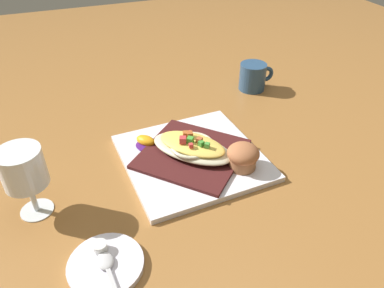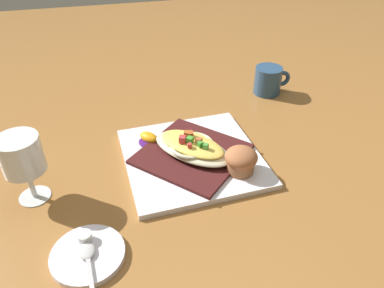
% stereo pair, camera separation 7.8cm
% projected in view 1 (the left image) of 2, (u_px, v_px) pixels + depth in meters
% --- Properties ---
extents(ground_plane, '(2.60, 2.60, 0.00)m').
position_uv_depth(ground_plane, '(192.00, 160.00, 0.81)').
color(ground_plane, '#986331').
extents(square_plate, '(0.30, 0.30, 0.01)m').
position_uv_depth(square_plate, '(192.00, 157.00, 0.81)').
color(square_plate, white).
rests_on(square_plate, ground_plane).
extents(folded_napkin, '(0.29, 0.29, 0.01)m').
position_uv_depth(folded_napkin, '(192.00, 154.00, 0.80)').
color(folded_napkin, '#451919').
rests_on(folded_napkin, square_plate).
extents(gratin_dish, '(0.20, 0.19, 0.05)m').
position_uv_depth(gratin_dish, '(192.00, 146.00, 0.79)').
color(gratin_dish, beige).
rests_on(gratin_dish, folded_napkin).
extents(muffin, '(0.07, 0.07, 0.05)m').
position_uv_depth(muffin, '(243.00, 156.00, 0.75)').
color(muffin, '#A16640').
rests_on(muffin, square_plate).
extents(orange_garnish, '(0.07, 0.06, 0.02)m').
position_uv_depth(orange_garnish, '(145.00, 142.00, 0.83)').
color(orange_garnish, '#46186B').
rests_on(orange_garnish, square_plate).
extents(coffee_mug, '(0.08, 0.11, 0.08)m').
position_uv_depth(coffee_mug, '(253.00, 78.00, 1.06)').
color(coffee_mug, navy).
rests_on(coffee_mug, ground_plane).
extents(stemmed_glass, '(0.08, 0.08, 0.14)m').
position_uv_depth(stemmed_glass, '(24.00, 171.00, 0.63)').
color(stemmed_glass, white).
rests_on(stemmed_glass, ground_plane).
extents(creamer_saucer, '(0.12, 0.12, 0.01)m').
position_uv_depth(creamer_saucer, '(106.00, 265.00, 0.58)').
color(creamer_saucer, white).
rests_on(creamer_saucer, ground_plane).
extents(spoon, '(0.10, 0.03, 0.01)m').
position_uv_depth(spoon, '(106.00, 263.00, 0.57)').
color(spoon, silver).
rests_on(spoon, creamer_saucer).
extents(creamer_cup_0, '(0.02, 0.02, 0.02)m').
position_uv_depth(creamer_cup_0, '(100.00, 247.00, 0.59)').
color(creamer_cup_0, white).
rests_on(creamer_cup_0, creamer_saucer).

